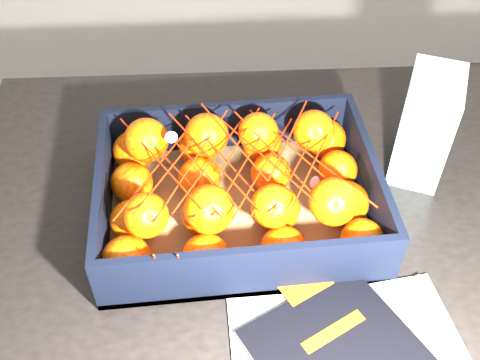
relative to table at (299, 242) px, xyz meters
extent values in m
cube|color=black|center=(0.00, 0.00, 0.08)|extent=(1.24, 0.87, 0.04)
cylinder|color=black|center=(-0.55, 0.35, -0.30)|extent=(0.06, 0.06, 0.71)
cylinder|color=black|center=(0.55, 0.35, -0.30)|extent=(0.06, 0.06, 0.71)
cube|color=orange|center=(-0.03, -0.16, 0.12)|extent=(0.09, 0.08, 0.00)
cube|color=white|center=(0.13, -0.20, 0.12)|extent=(0.06, 0.05, 0.00)
cube|color=orange|center=(0.00, -0.25, 0.12)|extent=(0.10, 0.06, 0.00)
cube|color=olive|center=(-0.11, 0.00, 0.10)|extent=(0.44, 0.33, 0.01)
cube|color=black|center=(-0.11, 0.16, 0.15)|extent=(0.44, 0.01, 0.11)
cube|color=black|center=(-0.11, -0.16, 0.15)|extent=(0.44, 0.01, 0.11)
cube|color=black|center=(-0.33, 0.00, 0.15)|extent=(0.01, 0.31, 0.11)
cube|color=black|center=(0.10, 0.00, 0.15)|extent=(0.01, 0.31, 0.11)
sphere|color=#F75205|center=(-0.29, -0.12, 0.15)|extent=(0.07, 0.07, 0.07)
sphere|color=#F75205|center=(-0.28, -0.04, 0.15)|extent=(0.07, 0.07, 0.07)
sphere|color=#F75205|center=(-0.28, 0.04, 0.15)|extent=(0.07, 0.07, 0.07)
sphere|color=#F75205|center=(-0.28, 0.12, 0.15)|extent=(0.07, 0.07, 0.07)
sphere|color=#F75205|center=(-0.17, -0.12, 0.15)|extent=(0.07, 0.07, 0.07)
sphere|color=#F75205|center=(-0.17, -0.04, 0.15)|extent=(0.07, 0.07, 0.07)
sphere|color=#F75205|center=(-0.17, 0.04, 0.15)|extent=(0.07, 0.07, 0.07)
sphere|color=#F75205|center=(-0.17, 0.12, 0.15)|extent=(0.07, 0.07, 0.07)
sphere|color=#F75205|center=(-0.06, -0.12, 0.15)|extent=(0.07, 0.07, 0.07)
sphere|color=#F75205|center=(-0.05, -0.04, 0.15)|extent=(0.07, 0.07, 0.07)
sphere|color=#F75205|center=(-0.05, 0.04, 0.15)|extent=(0.07, 0.07, 0.07)
sphere|color=#F75205|center=(-0.06, 0.11, 0.15)|extent=(0.07, 0.07, 0.07)
sphere|color=#F75205|center=(0.07, -0.12, 0.15)|extent=(0.07, 0.07, 0.07)
sphere|color=#F75205|center=(0.06, -0.04, 0.15)|extent=(0.07, 0.07, 0.07)
sphere|color=#F75205|center=(0.06, 0.03, 0.15)|extent=(0.07, 0.07, 0.07)
sphere|color=#F75205|center=(0.06, 0.11, 0.15)|extent=(0.07, 0.07, 0.07)
sphere|color=#F75205|center=(-0.25, -0.08, 0.20)|extent=(0.07, 0.07, 0.07)
sphere|color=#F75205|center=(-0.25, 0.08, 0.20)|extent=(0.07, 0.07, 0.07)
sphere|color=#F75205|center=(-0.16, -0.08, 0.20)|extent=(0.07, 0.07, 0.07)
sphere|color=#F75205|center=(-0.16, 0.08, 0.20)|extent=(0.07, 0.07, 0.07)
sphere|color=#F75205|center=(-0.07, -0.08, 0.20)|extent=(0.07, 0.07, 0.07)
sphere|color=#F75205|center=(-0.07, 0.08, 0.20)|extent=(0.07, 0.07, 0.07)
sphere|color=#F75205|center=(0.02, -0.09, 0.20)|extent=(0.07, 0.07, 0.07)
sphere|color=#F75205|center=(0.02, 0.08, 0.20)|extent=(0.07, 0.07, 0.07)
cylinder|color=red|center=(-0.23, 0.01, 0.23)|extent=(0.13, 0.23, 0.02)
cylinder|color=red|center=(-0.21, -0.01, 0.22)|extent=(0.13, 0.23, 0.03)
cylinder|color=red|center=(-0.18, 0.00, 0.22)|extent=(0.13, 0.23, 0.02)
cylinder|color=red|center=(-0.15, 0.00, 0.23)|extent=(0.13, 0.23, 0.00)
cylinder|color=red|center=(-0.13, -0.01, 0.22)|extent=(0.13, 0.23, 0.02)
cylinder|color=red|center=(-0.10, 0.00, 0.23)|extent=(0.13, 0.23, 0.04)
cylinder|color=red|center=(-0.07, 0.00, 0.22)|extent=(0.13, 0.23, 0.02)
cylinder|color=red|center=(-0.04, -0.01, 0.22)|extent=(0.13, 0.23, 0.02)
cylinder|color=red|center=(-0.02, 0.00, 0.22)|extent=(0.13, 0.23, 0.01)
cylinder|color=red|center=(0.01, -0.01, 0.22)|extent=(0.13, 0.23, 0.03)
cylinder|color=red|center=(-0.23, 0.00, 0.22)|extent=(0.13, 0.23, 0.03)
cylinder|color=red|center=(-0.21, 0.00, 0.23)|extent=(0.13, 0.23, 0.03)
cylinder|color=red|center=(-0.18, 0.00, 0.22)|extent=(0.13, 0.23, 0.00)
cylinder|color=red|center=(-0.15, 0.00, 0.22)|extent=(0.13, 0.23, 0.04)
cylinder|color=red|center=(-0.13, 0.00, 0.22)|extent=(0.13, 0.23, 0.01)
cylinder|color=red|center=(-0.10, 0.00, 0.22)|extent=(0.13, 0.23, 0.02)
cylinder|color=red|center=(-0.07, -0.01, 0.22)|extent=(0.13, 0.23, 0.03)
cylinder|color=red|center=(-0.04, 0.00, 0.22)|extent=(0.13, 0.23, 0.02)
cylinder|color=red|center=(-0.02, -0.01, 0.22)|extent=(0.13, 0.23, 0.03)
cylinder|color=red|center=(0.01, -0.01, 0.22)|extent=(0.13, 0.23, 0.02)
cylinder|color=red|center=(-0.24, -0.15, 0.18)|extent=(0.00, 0.03, 0.09)
cylinder|color=red|center=(-0.21, -0.15, 0.18)|extent=(0.01, 0.04, 0.08)
cube|color=white|center=(0.22, 0.08, 0.19)|extent=(0.13, 0.15, 0.19)
camera|label=1|loc=(-0.18, -0.64, 0.83)|focal=43.11mm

